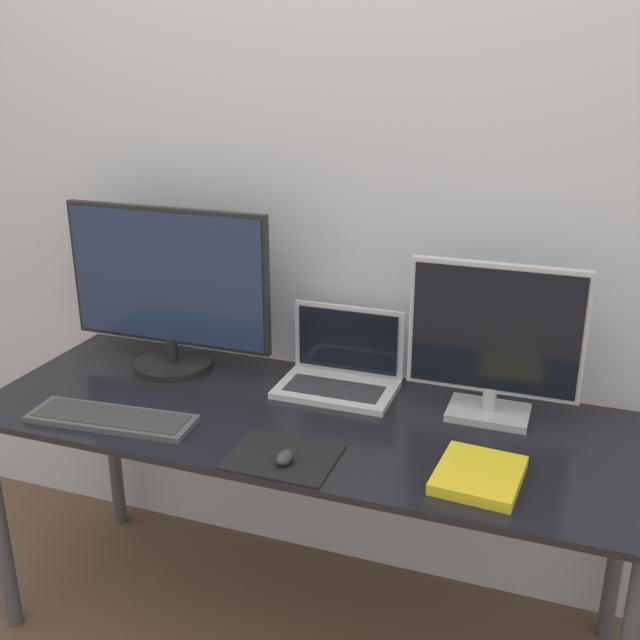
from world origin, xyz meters
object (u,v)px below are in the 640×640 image
monitor_left (168,289)px  mouse (285,457)px  laptop (341,369)px  keyboard (112,419)px  monitor_right (494,340)px  book (479,475)px

monitor_left → mouse: monitor_left is taller
laptop → keyboard: (-0.49, -0.41, -0.05)m
monitor_right → book: size_ratio=1.97×
laptop → mouse: size_ratio=5.42×
monitor_left → laptop: monitor_left is taller
monitor_left → book: size_ratio=2.85×
monitor_right → keyboard: bearing=-158.2°
monitor_left → mouse: 0.72m
monitor_left → book: monitor_left is taller
keyboard → monitor_left: bearing=94.8°
monitor_left → mouse: bearing=-37.6°
monitor_right → mouse: (-0.41, -0.42, -0.19)m
monitor_right → keyboard: (-0.92, -0.37, -0.21)m
monitor_right → mouse: monitor_right is taller
monitor_right → book: 0.39m
monitor_left → monitor_right: bearing=0.0°
mouse → keyboard: bearing=174.8°
monitor_right → mouse: size_ratio=7.31×
laptop → monitor_right: bearing=-5.6°
monitor_right → laptop: bearing=174.4°
laptop → book: size_ratio=1.46×
monitor_left → laptop: 0.56m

